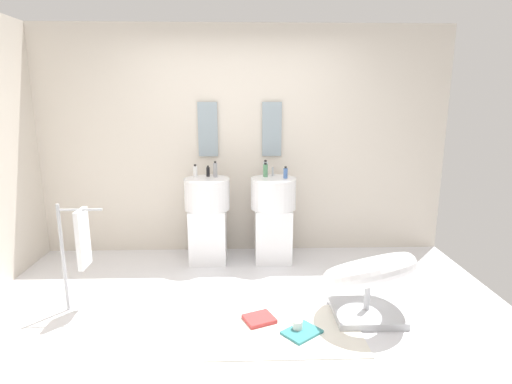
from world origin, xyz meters
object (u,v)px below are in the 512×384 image
soap_bottle_clear (266,169)px  soap_bottle_green (265,170)px  towel_rack (80,241)px  pedestal_sink_right (273,215)px  magazine_teal (302,332)px  soap_bottle_blue (285,173)px  soap_bottle_grey (215,170)px  soap_bottle_black (208,172)px  soap_bottle_white (195,171)px  coffee_mug (298,326)px  magazine_red (259,319)px  lounge_chair (368,277)px  pedestal_sink_left (208,216)px

soap_bottle_clear → soap_bottle_green: soap_bottle_clear is taller
towel_rack → pedestal_sink_right: bearing=32.5°
magazine_teal → soap_bottle_blue: bearing=51.1°
towel_rack → soap_bottle_grey: (1.07, 1.17, 0.40)m
soap_bottle_clear → soap_bottle_green: (-0.00, -0.03, -0.01)m
soap_bottle_black → soap_bottle_green: size_ratio=0.77×
soap_bottle_clear → soap_bottle_white: 0.78m
soap_bottle_black → soap_bottle_white: size_ratio=0.88×
soap_bottle_white → soap_bottle_grey: bearing=-7.9°
coffee_mug → soap_bottle_black: soap_bottle_black is taller
soap_bottle_green → soap_bottle_blue: bearing=-23.1°
towel_rack → magazine_red: bearing=-9.7°
soap_bottle_black → soap_bottle_grey: 0.10m
soap_bottle_blue → lounge_chair: bearing=-65.8°
pedestal_sink_right → soap_bottle_black: 0.87m
pedestal_sink_left → coffee_mug: bearing=-61.6°
coffee_mug → lounge_chair: bearing=20.8°
towel_rack → soap_bottle_clear: 2.06m
magazine_red → magazine_teal: size_ratio=0.84×
pedestal_sink_left → soap_bottle_grey: soap_bottle_grey is taller
coffee_mug → magazine_teal: bearing=-51.7°
pedestal_sink_right → pedestal_sink_left: bearing=180.0°
pedestal_sink_left → soap_bottle_black: soap_bottle_black is taller
lounge_chair → soap_bottle_clear: soap_bottle_clear is taller
soap_bottle_blue → soap_bottle_grey: size_ratio=0.73×
soap_bottle_blue → soap_bottle_clear: bearing=151.0°
towel_rack → soap_bottle_green: 2.04m
lounge_chair → soap_bottle_clear: 1.73m
magazine_red → soap_bottle_white: size_ratio=1.69×
soap_bottle_clear → soap_bottle_white: bearing=179.7°
coffee_mug → soap_bottle_grey: (-0.72, 1.59, 0.97)m
soap_bottle_blue → soap_bottle_grey: bearing=173.2°
magazine_red → coffee_mug: 0.34m
magazine_red → magazine_teal: magazine_red is taller
pedestal_sink_left → towel_rack: 1.47m
magazine_teal → soap_bottle_grey: bearing=76.5°
soap_bottle_black → soap_bottle_grey: soap_bottle_grey is taller
pedestal_sink_left → magazine_teal: pedestal_sink_left is taller
lounge_chair → soap_bottle_grey: (-1.34, 1.36, 0.68)m
pedestal_sink_right → magazine_red: bearing=-98.8°
magazine_teal → towel_rack: bearing=127.7°
magazine_red → soap_bottle_green: (0.12, 1.43, 0.99)m
soap_bottle_clear → soap_bottle_green: bearing=-94.9°
magazine_red → soap_bottle_white: soap_bottle_white is taller
towel_rack → pedestal_sink_left: bearing=48.0°
towel_rack → soap_bottle_green: size_ratio=6.00×
towel_rack → soap_bottle_clear: bearing=36.4°
magazine_teal → coffee_mug: bearing=89.9°
magazine_red → soap_bottle_blue: soap_bottle_blue is taller
soap_bottle_blue → magazine_red: bearing=-104.2°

